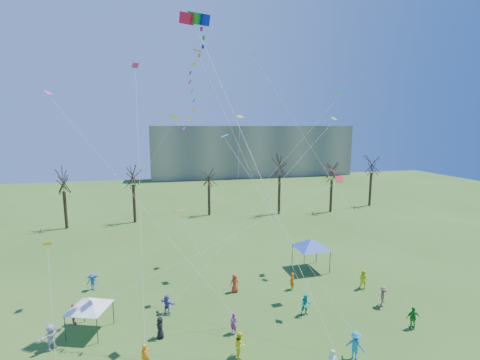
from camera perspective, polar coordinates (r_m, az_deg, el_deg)
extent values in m
cube|color=gray|center=(103.12, 1.96, 5.03)|extent=(60.00, 14.00, 15.00)
cylinder|color=black|center=(54.80, -27.64, -4.56)|extent=(0.44, 0.44, 5.50)
cylinder|color=black|center=(54.16, -17.61, -3.87)|extent=(0.44, 0.44, 5.93)
cylinder|color=black|center=(56.17, -5.30, -3.40)|extent=(0.44, 0.44, 5.21)
cylinder|color=black|center=(57.05, 6.71, -2.46)|extent=(0.44, 0.44, 6.70)
cylinder|color=black|center=(60.13, 15.27, -2.58)|extent=(0.44, 0.44, 5.77)
cylinder|color=black|center=(67.16, 21.35, -1.48)|extent=(0.44, 0.44, 6.26)
cube|color=red|center=(26.86, -9.07, 25.59)|extent=(1.13, 1.19, 1.07)
cube|color=#159F18|center=(26.91, -7.75, 25.58)|extent=(1.13, 1.19, 1.07)
cube|color=#0D1AAD|center=(26.97, -6.44, 25.57)|extent=(1.13, 1.19, 1.07)
cylinder|color=white|center=(21.65, 3.10, 1.58)|extent=(0.02, 0.02, 23.05)
cylinder|color=#3F3F44|center=(27.85, -27.69, -21.54)|extent=(0.08, 0.08, 1.88)
cylinder|color=#3F3F44|center=(26.76, -23.18, -22.55)|extent=(0.08, 0.08, 1.88)
cylinder|color=#3F3F44|center=(29.55, -25.10, -19.50)|extent=(0.08, 0.08, 1.88)
cylinder|color=#3F3F44|center=(28.52, -20.80, -20.31)|extent=(0.08, 0.08, 1.88)
pyramid|color=white|center=(27.51, -24.38, -18.52)|extent=(3.39, 3.39, 0.80)
cylinder|color=#3F3F44|center=(34.54, 10.87, -14.13)|extent=(0.08, 0.08, 2.31)
cylinder|color=#3F3F44|center=(35.81, 15.10, -13.43)|extent=(0.08, 0.08, 2.31)
cylinder|color=#3F3F44|center=(36.93, 8.90, -12.51)|extent=(0.08, 0.08, 2.31)
cylinder|color=#3F3F44|center=(38.12, 12.91, -11.94)|extent=(0.08, 0.08, 2.31)
pyramid|color=#2347AF|center=(35.74, 12.03, -10.53)|extent=(4.39, 4.39, 0.99)
imported|color=orange|center=(23.77, -15.84, -26.97)|extent=(0.69, 0.61, 1.58)
imported|color=yellow|center=(23.94, 0.01, -26.18)|extent=(0.69, 0.85, 1.67)
imported|color=#1784B9|center=(24.79, 19.08, -25.10)|extent=(1.31, 1.35, 1.85)
imported|color=#1F9129|center=(29.35, 27.44, -20.12)|extent=(1.04, 0.59, 1.66)
imported|color=silver|center=(27.46, -29.57, -22.26)|extent=(1.52, 1.59, 1.80)
imported|color=black|center=(26.14, -13.47, -23.25)|extent=(0.68, 0.87, 1.57)
imported|color=#9F2780|center=(25.93, -1.10, -23.26)|extent=(0.65, 0.68, 1.57)
imported|color=#0CA9A2|center=(28.42, 11.18, -20.14)|extent=(0.89, 0.72, 1.73)
imported|color=#885E4A|center=(31.39, 23.28, -17.79)|extent=(1.17, 1.28, 1.73)
imported|color=#CD447E|center=(29.65, -26.53, -19.80)|extent=(0.76, 1.02, 1.61)
imported|color=#5950AE|center=(28.84, -12.36, -19.93)|extent=(1.39, 1.29, 1.55)
imported|color=red|center=(31.26, -0.93, -17.18)|extent=(0.87, 0.62, 1.67)
imported|color=#F55B0C|center=(32.03, 8.88, -16.72)|extent=(0.42, 0.60, 1.57)
imported|color=#D8EF19|center=(33.66, 20.34, -15.66)|extent=(1.09, 1.10, 1.79)
imported|color=blue|center=(34.35, -23.89, -15.59)|extent=(1.06, 0.68, 1.56)
cube|color=#EAAE0C|center=(23.48, -30.05, -9.36)|extent=(0.60, 0.65, 0.36)
cylinder|color=white|center=(23.35, -29.48, -17.91)|extent=(0.01, 0.01, 6.64)
cube|color=#D1229A|center=(31.06, -17.44, 18.18)|extent=(0.67, 0.73, 0.36)
cylinder|color=white|center=(25.31, -16.80, -0.66)|extent=(0.01, 0.01, 21.33)
cube|color=gold|center=(22.65, -10.22, -5.14)|extent=(0.94, 0.94, 0.20)
cylinder|color=white|center=(22.72, -5.24, -15.49)|extent=(0.01, 0.01, 8.70)
cube|color=#1B90D1|center=(28.68, -2.64, 7.52)|extent=(0.73, 0.64, 0.26)
cylinder|color=white|center=(25.16, 6.93, -7.29)|extent=(0.01, 0.01, 17.62)
cube|color=blue|center=(38.95, 2.28, 20.66)|extent=(0.91, 0.90, 0.22)
cylinder|color=white|center=(31.28, 13.09, 3.77)|extent=(0.01, 0.01, 28.30)
cube|color=red|center=(27.23, 16.59, 0.17)|extent=(0.76, 0.78, 0.40)
cylinder|color=white|center=(24.69, -5.65, -11.59)|extent=(0.01, 0.01, 22.89)
cube|color=#69D131|center=(35.18, 15.76, 10.04)|extent=(0.64, 0.69, 0.31)
cylinder|color=white|center=(28.43, 3.85, -3.71)|extent=(0.01, 0.01, 23.86)
cube|color=#C438C6|center=(36.87, -29.95, 12.77)|extent=(0.83, 0.81, 0.41)
cylinder|color=white|center=(28.96, -18.54, -1.57)|extent=(0.01, 0.01, 25.84)
cube|color=#E9590C|center=(37.23, -7.31, 21.07)|extent=(0.96, 0.87, 0.20)
cylinder|color=white|center=(30.35, 0.71, 3.80)|extent=(0.01, 0.01, 25.74)
cube|color=#CA217C|center=(29.58, 15.71, 1.45)|extent=(0.72, 0.64, 0.46)
cylinder|color=white|center=(29.93, 19.54, -8.08)|extent=(0.01, 0.01, 10.31)
cube|color=yellow|center=(24.98, -11.21, 10.51)|extent=(0.73, 0.71, 0.30)
cylinder|color=white|center=(26.08, -19.39, -5.50)|extent=(0.01, 0.01, 15.74)
cube|color=#1BCCB5|center=(37.11, 16.72, 13.87)|extent=(0.62, 0.77, 0.17)
cylinder|color=white|center=(30.54, 4.29, -0.39)|extent=(0.01, 0.01, 25.40)
cube|color=gold|center=(33.27, 0.00, 10.75)|extent=(0.71, 0.82, 0.30)
cylinder|color=white|center=(31.27, -0.44, -2.36)|extent=(0.01, 0.01, 14.89)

